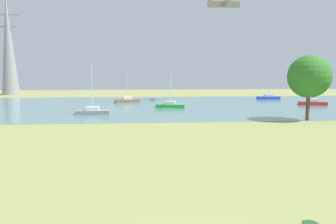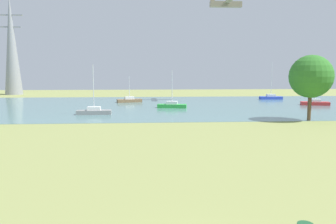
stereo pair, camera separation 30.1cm
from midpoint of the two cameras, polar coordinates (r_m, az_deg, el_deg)
ground_plane at (r=31.63m, az=-1.26°, el=-4.07°), size 160.00×160.00×0.00m
water_surface at (r=59.34m, az=-2.51°, el=1.12°), size 140.00×40.00×0.02m
sailboat_gray at (r=48.04m, az=-12.35°, el=0.12°), size 4.83×1.60×6.94m
sailboat_blue at (r=75.91m, az=17.28°, el=2.44°), size 4.89×1.84×8.03m
sailboat_brown at (r=65.86m, az=-6.48°, el=2.04°), size 5.03×2.72×5.11m
sailboat_green at (r=55.43m, az=0.85°, el=1.17°), size 4.99×2.34×6.19m
sailboat_red at (r=65.42m, az=23.95°, el=1.46°), size 5.02×2.67×6.36m
tree_west_far at (r=44.50m, az=23.42°, el=5.57°), size 5.24×5.24×8.05m
electricity_pylon at (r=96.74m, az=-25.09°, el=10.29°), size 6.40×4.40×25.47m
light_aircraft at (r=71.24m, az=9.94°, el=17.71°), size 6.40×8.40×2.10m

